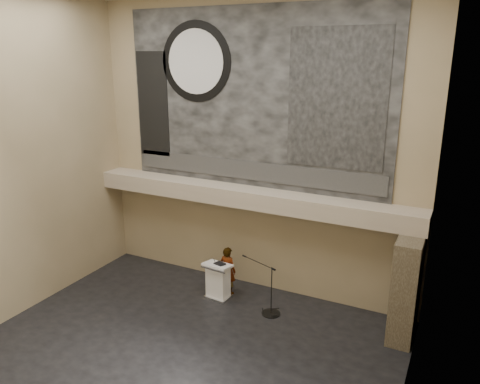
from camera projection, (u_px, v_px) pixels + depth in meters
The scene contains 20 objects.
floor at pixel (181, 352), 11.30m from camera, with size 10.00×10.00×0.00m, color black.
wall_back at pixel (252, 150), 13.51m from camera, with size 10.00×0.02×8.50m, color #897957.
wall_front at pixel (14, 251), 6.65m from camera, with size 10.00×0.02×8.50m, color #897957.
wall_left at pixel (15, 160), 12.23m from camera, with size 0.02×8.00×8.50m, color #897957.
wall_right at pixel (419, 219), 7.94m from camera, with size 0.02×8.00×8.50m, color #897957.
soffit at pixel (246, 197), 13.54m from camera, with size 10.00×0.80×0.50m, color tan.
sprinkler_left at pixel (198, 199), 14.26m from camera, with size 0.04×0.04×0.06m, color #B2893D.
sprinkler_right at pixel (308, 216), 12.76m from camera, with size 0.04×0.04×0.06m, color #B2893D.
banner at pixel (252, 99), 13.07m from camera, with size 8.00×0.05×5.00m, color black.
banner_text_strip at pixel (251, 171), 13.62m from camera, with size 7.76×0.02×0.55m, color #2D2D2D.
banner_clock_rim at pixel (196, 62), 13.52m from camera, with size 2.30×2.30×0.02m, color black.
banner_clock_face at pixel (195, 62), 13.50m from camera, with size 1.84×1.84×0.02m, color silver.
banner_building_print at pixel (336, 100), 11.97m from camera, with size 2.60×0.02×3.60m, color black.
banner_brick_print at pixel (153, 105), 14.58m from camera, with size 1.10×0.02×3.20m, color black.
stone_pier at pixel (406, 288), 11.62m from camera, with size 0.60×1.40×2.70m, color #3D3325.
lectern at pixel (218, 281), 13.66m from camera, with size 0.82×0.62×1.14m.
binder at pixel (220, 264), 13.47m from camera, with size 0.30×0.24×0.04m, color black.
papers at pixel (213, 263), 13.56m from camera, with size 0.20×0.27×0.01m, color silver.
speaker_person at pixel (228, 270), 13.90m from camera, with size 0.54×0.36×1.48m, color white.
mic_stand at pixel (270, 307), 12.94m from camera, with size 1.34×0.67×1.42m.
Camera 1 is at (5.63, -8.04, 6.96)m, focal length 35.00 mm.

